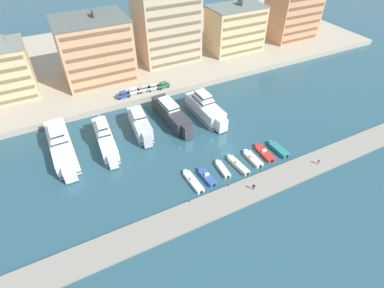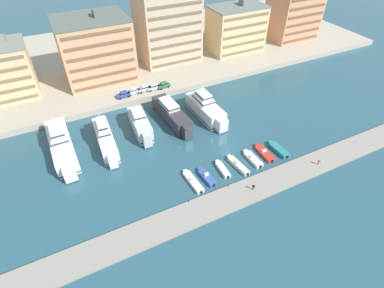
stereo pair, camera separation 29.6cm
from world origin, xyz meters
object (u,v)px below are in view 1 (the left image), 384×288
motorboat_cream_center (253,158)px  car_blue_far_left (123,94)px  yacht_white_far_left (61,145)px  car_silver_mid_left (144,89)px  motorboat_teal_mid_right (279,149)px  motorboat_white_mid_left (223,169)px  yacht_white_center (205,108)px  motorboat_white_far_left (193,181)px  car_white_left (133,91)px  motorboat_red_center_right (264,153)px  car_green_center (163,85)px  yacht_charcoal_center_left (171,114)px  pedestrian_near_edge (319,161)px  pedestrian_mid_deck (254,186)px  motorboat_cream_center_left (238,165)px  yacht_white_left (105,138)px  motorboat_blue_left (207,177)px  yacht_silver_mid_left (140,124)px  car_silver_center_left (153,87)px

motorboat_cream_center → car_blue_far_left: (-20.19, 39.17, 2.35)m
yacht_white_far_left → car_silver_mid_left: (27.29, 16.09, 0.34)m
motorboat_teal_mid_right → car_blue_far_left: bearing=125.3°
motorboat_white_mid_left → car_silver_mid_left: (-4.99, 39.48, 2.35)m
yacht_white_far_left → yacht_white_center: bearing=-3.0°
motorboat_white_mid_left → motorboat_cream_center: bearing=-1.4°
motorboat_white_far_left → car_blue_far_left: (-3.87, 39.29, 2.36)m
yacht_white_center → car_blue_far_left: yacht_white_center is taller
motorboat_white_far_left → car_blue_far_left: bearing=95.6°
car_white_left → car_silver_mid_left: (3.50, -0.06, 0.00)m
motorboat_red_center_right → car_green_center: size_ratio=1.70×
yacht_charcoal_center_left → yacht_white_center: (9.72, -1.99, 0.26)m
yacht_white_far_left → pedestrian_near_edge: (53.32, -32.20, -1.01)m
motorboat_white_mid_left → pedestrian_mid_deck: size_ratio=3.77×
yacht_white_center → pedestrian_near_edge: size_ratio=11.65×
motorboat_cream_center → car_silver_mid_left: bearing=108.7°
motorboat_cream_center_left → car_white_left: size_ratio=1.81×
motorboat_teal_mid_right → car_green_center: (-14.77, 39.36, 2.27)m
pedestrian_mid_deck → yacht_white_center: bearing=81.7°
yacht_white_left → car_green_center: bearing=37.7°
yacht_white_far_left → motorboat_red_center_right: yacht_white_far_left is taller
pedestrian_mid_deck → motorboat_white_mid_left: bearing=107.9°
yacht_white_center → motorboat_red_center_right: bearing=-76.1°
motorboat_cream_center → motorboat_red_center_right: size_ratio=0.93×
yacht_white_left → motorboat_white_far_left: 25.55m
motorboat_white_mid_left → motorboat_cream_center_left: 3.98m
pedestrian_near_edge → motorboat_blue_left: bearing=162.1°
yacht_silver_mid_left → motorboat_red_center_right: (24.37, -22.39, -2.07)m
yacht_white_center → car_green_center: bearing=108.0°
car_green_center → motorboat_cream_center_left: bearing=-86.2°
yacht_white_far_left → yacht_silver_mid_left: (20.17, -0.72, -0.01)m
motorboat_cream_center_left → motorboat_red_center_right: 8.36m
yacht_white_left → yacht_silver_mid_left: 10.04m
car_white_left → pedestrian_mid_deck: 49.19m
motorboat_red_center_right → motorboat_cream_center: bearing=-172.8°
motorboat_white_mid_left → motorboat_cream_center: size_ratio=0.91×
yacht_silver_mid_left → yacht_white_center: size_ratio=0.84×
yacht_white_left → yacht_white_center: (29.02, 0.45, 0.09)m
car_silver_center_left → yacht_silver_mid_left: bearing=-121.3°
motorboat_white_far_left → motorboat_blue_left: (3.42, -0.26, 0.04)m
motorboat_blue_left → yacht_white_left: bearing=129.2°
car_white_left → car_green_center: same height
motorboat_white_far_left → car_white_left: (-0.59, 39.87, 2.36)m
motorboat_red_center_right → pedestrian_near_edge: bearing=-46.0°
yacht_white_far_left → yacht_white_left: yacht_white_left is taller
motorboat_white_far_left → yacht_white_center: bearing=55.4°
motorboat_cream_center_left → car_silver_mid_left: size_ratio=1.81×
motorboat_white_mid_left → pedestrian_mid_deck: 8.83m
car_blue_far_left → car_silver_mid_left: bearing=4.4°
yacht_white_far_left → yacht_white_center: 39.37m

